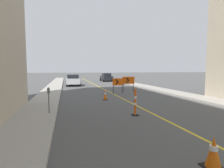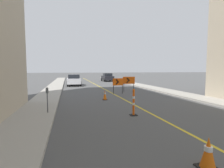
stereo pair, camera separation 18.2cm
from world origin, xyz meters
name	(u,v)px [view 1 (the left image)]	position (x,y,z in m)	size (l,w,h in m)	color
lane_stripe	(104,89)	(0.00, 28.93, 0.00)	(0.12, 57.86, 0.01)	gold
sidewalk_left	(52,90)	(-5.71, 28.93, 0.07)	(1.95, 57.86, 0.15)	#9E998E
sidewalk_right	(149,87)	(5.71, 28.93, 0.07)	(1.95, 57.86, 0.15)	#9E998E
traffic_cone_second	(214,152)	(-1.06, 12.53, 0.36)	(0.43, 0.43, 0.73)	black
traffic_cone_third	(105,95)	(-1.43, 22.04, 0.37)	(0.33, 0.33, 0.74)	black
delineator_post_rear	(135,104)	(-1.00, 17.30, 0.57)	(0.33, 0.33, 1.31)	black
arrow_barricade_primary	(118,83)	(0.43, 24.97, 1.04)	(1.01, 0.15, 1.44)	#EF560C
arrow_barricade_secondary	(128,81)	(2.00, 26.35, 1.10)	(1.26, 0.17, 1.53)	#EF560C
parked_car_curb_near	(73,80)	(-3.27, 34.78, 0.80)	(1.94, 4.33, 1.59)	#B7B7BC
parked_car_curb_mid	(106,77)	(3.46, 42.84, 0.80)	(1.94, 4.33, 1.59)	black
parking_meter_near_curb	(49,95)	(-5.08, 18.31, 1.03)	(0.12, 0.11, 1.25)	#4C4C51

